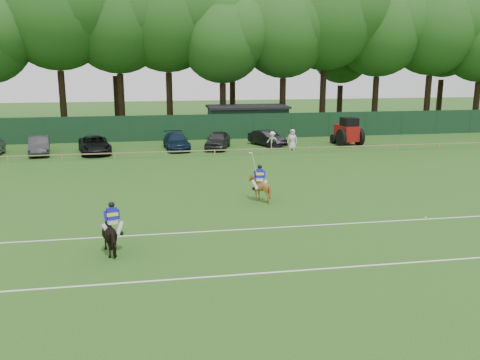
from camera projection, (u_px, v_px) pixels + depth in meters
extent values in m
plane|color=#1E4C14|center=(240.00, 223.00, 24.27)|extent=(160.00, 160.00, 0.00)
imported|color=black|center=(113.00, 234.00, 20.30)|extent=(1.37, 2.00, 1.55)
imported|color=brown|center=(260.00, 188.00, 27.96)|extent=(1.35, 1.48, 1.45)
imported|color=#2E2E30|center=(39.00, 145.00, 42.13)|extent=(2.34, 4.76, 1.50)
imported|color=black|center=(95.00, 145.00, 42.64)|extent=(3.30, 5.53, 1.44)
imported|color=#13253C|center=(176.00, 141.00, 44.59)|extent=(2.40, 5.06, 1.42)
imported|color=#2C2C2E|center=(218.00, 140.00, 44.91)|extent=(3.07, 4.87, 1.55)
imported|color=black|center=(267.00, 138.00, 46.55)|extent=(3.10, 4.46, 1.39)
imported|color=silver|center=(272.00, 140.00, 44.79)|extent=(1.15, 0.95, 1.56)
imported|color=silver|center=(291.00, 139.00, 45.15)|extent=(0.98, 0.50, 1.61)
imported|color=silver|center=(292.00, 139.00, 44.37)|extent=(1.05, 0.91, 1.81)
cube|color=silver|center=(112.00, 221.00, 20.18)|extent=(0.42, 0.36, 0.18)
cube|color=#181BAD|center=(112.00, 214.00, 20.11)|extent=(0.48, 0.42, 0.51)
cube|color=yellow|center=(112.00, 214.00, 20.11)|extent=(0.50, 0.41, 0.18)
sphere|color=black|center=(111.00, 205.00, 20.02)|extent=(0.25, 0.25, 0.25)
cylinder|color=silver|center=(120.00, 228.00, 20.32)|extent=(0.40, 0.43, 0.59)
cylinder|color=silver|center=(107.00, 230.00, 20.08)|extent=(0.46, 0.29, 0.59)
cube|color=silver|center=(260.00, 179.00, 27.84)|extent=(0.40, 0.31, 0.18)
cube|color=#181BAD|center=(260.00, 173.00, 27.77)|extent=(0.44, 0.36, 0.51)
cube|color=yellow|center=(260.00, 174.00, 27.77)|extent=(0.47, 0.35, 0.18)
sphere|color=black|center=(260.00, 167.00, 27.68)|extent=(0.25, 0.25, 0.25)
cylinder|color=silver|center=(264.00, 185.00, 27.86)|extent=(0.42, 0.32, 0.59)
cylinder|color=silver|center=(255.00, 185.00, 27.85)|extent=(0.41, 0.38, 0.59)
cylinder|color=tan|center=(254.00, 163.00, 27.68)|extent=(0.19, 0.61, 1.17)
sphere|color=silver|center=(426.00, 218.00, 24.94)|extent=(0.09, 0.09, 0.09)
cube|color=silver|center=(269.00, 273.00, 18.51)|extent=(60.00, 0.10, 0.01)
cube|color=silver|center=(244.00, 229.00, 23.31)|extent=(60.00, 0.10, 0.01)
cube|color=#997F5B|center=(202.00, 151.00, 41.44)|extent=(62.00, 0.08, 0.08)
cube|color=#14351E|center=(193.00, 127.00, 49.90)|extent=(92.00, 0.04, 2.50)
cube|color=#14331E|center=(247.00, 121.00, 53.74)|extent=(8.00, 4.00, 2.80)
cube|color=black|center=(247.00, 107.00, 53.40)|extent=(8.40, 4.40, 0.24)
cube|color=maroon|center=(347.00, 133.00, 46.94)|extent=(1.63, 2.69, 1.39)
cube|color=black|center=(349.00, 123.00, 46.32)|extent=(1.41, 1.51, 0.96)
cylinder|color=black|center=(341.00, 138.00, 46.08)|extent=(0.48, 1.63, 1.61)
cylinder|color=black|center=(359.00, 137.00, 46.55)|extent=(0.48, 1.63, 1.61)
cylinder|color=black|center=(333.00, 139.00, 47.90)|extent=(0.40, 0.88, 0.86)
cylinder|color=black|center=(349.00, 138.00, 48.32)|extent=(0.40, 0.88, 0.86)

